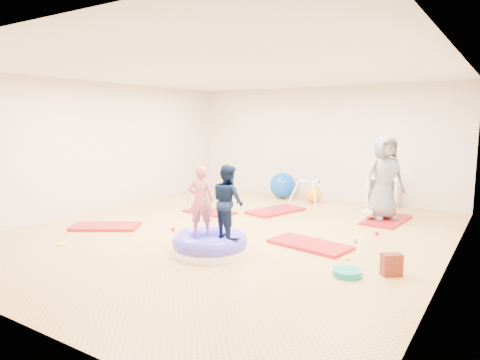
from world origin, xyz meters
The scene contains 19 objects.
room centered at (0.00, 0.00, 1.40)m, with size 7.01×8.01×2.81m.
gym_mat_front_left centered at (-2.12, -1.03, 0.03)m, with size 1.22×0.61×0.05m, color #B80F09.
gym_mat_mid_left centered at (-1.26, 1.04, 0.02)m, with size 1.09×0.54×0.05m, color #B80F09.
gym_mat_center_back centered at (-0.11, 1.90, 0.03)m, with size 1.29×0.64×0.05m, color #B80F09.
gym_mat_right centered at (1.54, -0.05, 0.03)m, with size 1.26×0.63×0.05m, color #B80F09.
gym_mat_rear_right centered at (2.13, 2.34, 0.03)m, with size 1.29×0.64×0.05m, color #B80F09.
inflatable_cushion centered at (0.44, -1.21, 0.14)m, with size 1.13×1.13×0.36m.
child_pink centered at (0.27, -1.20, 0.85)m, with size 0.38×0.25×1.04m, color #CC5E67.
child_navy centered at (0.74, -1.17, 0.87)m, with size 0.52×0.41×1.08m, color #0B1935.
adult_caregiver centered at (2.06, 2.30, 0.87)m, with size 0.80×0.52×1.64m, color slate.
infant centered at (1.87, 2.15, 0.16)m, with size 0.37×0.37×0.22m.
ball_pit_balls centered at (0.17, 0.12, 0.04)m, with size 4.73×2.94×0.07m.
exercise_ball_blue centered at (-0.76, 3.48, 0.33)m, with size 0.66×0.66×0.66m, color #083FA3.
exercise_ball_orange centered at (0.14, 3.37, 0.20)m, with size 0.40×0.40×0.40m, color orange.
infant_play_gym centered at (0.07, 3.19, 0.37)m, with size 0.73×0.69×0.56m.
cube_shelf centered at (1.67, 3.79, 0.34)m, with size 0.67×0.33×0.67m.
balance_disc centered at (2.47, -1.00, 0.04)m, with size 0.37×0.37×0.08m, color #0E8070.
backpack centered at (2.94, -0.68, 0.14)m, with size 0.25×0.15×0.29m, color #BB3A1F.
yellow_toy centered at (-1.83, -2.13, 0.01)m, with size 0.19×0.19×0.03m, color #FAFF28.
Camera 1 is at (4.17, -6.16, 1.98)m, focal length 32.00 mm.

